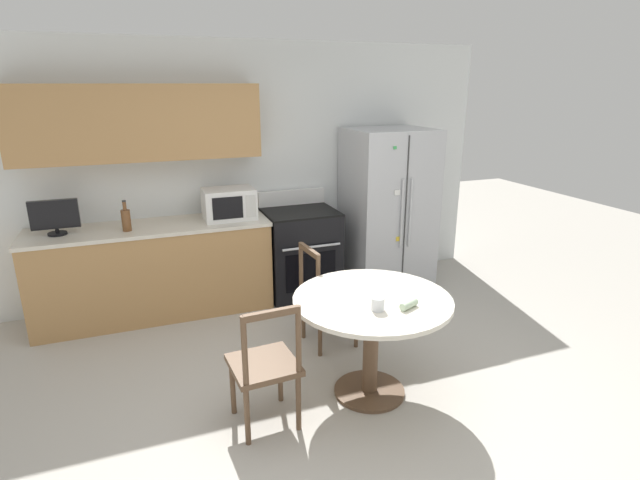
{
  "coord_description": "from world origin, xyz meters",
  "views": [
    {
      "loc": [
        -1.22,
        -2.5,
        2.19
      ],
      "look_at": [
        0.18,
        1.15,
        0.95
      ],
      "focal_mm": 28.0,
      "sensor_mm": 36.0,
      "label": 1
    }
  ],
  "objects_px": {
    "counter_bottle": "(126,219)",
    "dining_chair_far": "(326,297)",
    "oven_range": "(300,252)",
    "refrigerator": "(387,209)",
    "countertop_tv": "(55,216)",
    "microwave": "(229,204)",
    "dining_chair_left": "(265,366)",
    "candle_glass": "(378,305)"
  },
  "relations": [
    {
      "from": "oven_range",
      "to": "candle_glass",
      "type": "xyz_separation_m",
      "value": [
        -0.18,
        -2.12,
        0.33
      ]
    },
    {
      "from": "dining_chair_far",
      "to": "refrigerator",
      "type": "bearing_deg",
      "value": 128.52
    },
    {
      "from": "counter_bottle",
      "to": "dining_chair_far",
      "type": "distance_m",
      "value": 1.95
    },
    {
      "from": "candle_glass",
      "to": "countertop_tv",
      "type": "bearing_deg",
      "value": 134.37
    },
    {
      "from": "oven_range",
      "to": "counter_bottle",
      "type": "height_order",
      "value": "counter_bottle"
    },
    {
      "from": "microwave",
      "to": "dining_chair_far",
      "type": "bearing_deg",
      "value": -63.05
    },
    {
      "from": "oven_range",
      "to": "refrigerator",
      "type": "bearing_deg",
      "value": -3.72
    },
    {
      "from": "countertop_tv",
      "to": "dining_chair_far",
      "type": "distance_m",
      "value": 2.49
    },
    {
      "from": "countertop_tv",
      "to": "dining_chair_far",
      "type": "bearing_deg",
      "value": -28.37
    },
    {
      "from": "oven_range",
      "to": "countertop_tv",
      "type": "distance_m",
      "value": 2.34
    },
    {
      "from": "countertop_tv",
      "to": "counter_bottle",
      "type": "bearing_deg",
      "value": -8.73
    },
    {
      "from": "countertop_tv",
      "to": "microwave",
      "type": "bearing_deg",
      "value": -0.03
    },
    {
      "from": "dining_chair_left",
      "to": "candle_glass",
      "type": "distance_m",
      "value": 0.83
    },
    {
      "from": "candle_glass",
      "to": "microwave",
      "type": "bearing_deg",
      "value": 104.45
    },
    {
      "from": "countertop_tv",
      "to": "dining_chair_far",
      "type": "relative_size",
      "value": 0.44
    },
    {
      "from": "dining_chair_far",
      "to": "dining_chair_left",
      "type": "bearing_deg",
      "value": -46.14
    },
    {
      "from": "refrigerator",
      "to": "microwave",
      "type": "distance_m",
      "value": 1.73
    },
    {
      "from": "microwave",
      "to": "countertop_tv",
      "type": "distance_m",
      "value": 1.53
    },
    {
      "from": "microwave",
      "to": "candle_glass",
      "type": "height_order",
      "value": "microwave"
    },
    {
      "from": "microwave",
      "to": "dining_chair_left",
      "type": "relative_size",
      "value": 0.55
    },
    {
      "from": "counter_bottle",
      "to": "refrigerator",
      "type": "bearing_deg",
      "value": 0.28
    },
    {
      "from": "refrigerator",
      "to": "microwave",
      "type": "relative_size",
      "value": 3.48
    },
    {
      "from": "microwave",
      "to": "dining_chair_left",
      "type": "xyz_separation_m",
      "value": [
        -0.19,
        -2.01,
        -0.62
      ]
    },
    {
      "from": "refrigerator",
      "to": "dining_chair_left",
      "type": "xyz_separation_m",
      "value": [
        -1.91,
        -1.94,
        -0.43
      ]
    },
    {
      "from": "refrigerator",
      "to": "dining_chair_far",
      "type": "relative_size",
      "value": 1.92
    },
    {
      "from": "countertop_tv",
      "to": "counter_bottle",
      "type": "distance_m",
      "value": 0.59
    },
    {
      "from": "dining_chair_far",
      "to": "counter_bottle",
      "type": "bearing_deg",
      "value": -128.97
    },
    {
      "from": "oven_range",
      "to": "counter_bottle",
      "type": "relative_size",
      "value": 3.83
    },
    {
      "from": "countertop_tv",
      "to": "dining_chair_far",
      "type": "height_order",
      "value": "countertop_tv"
    },
    {
      "from": "countertop_tv",
      "to": "dining_chair_left",
      "type": "bearing_deg",
      "value": -56.3
    },
    {
      "from": "oven_range",
      "to": "dining_chair_left",
      "type": "relative_size",
      "value": 1.2
    },
    {
      "from": "countertop_tv",
      "to": "candle_glass",
      "type": "relative_size",
      "value": 4.43
    },
    {
      "from": "dining_chair_far",
      "to": "countertop_tv",
      "type": "bearing_deg",
      "value": -122.89
    },
    {
      "from": "refrigerator",
      "to": "microwave",
      "type": "bearing_deg",
      "value": 177.49
    },
    {
      "from": "microwave",
      "to": "countertop_tv",
      "type": "relative_size",
      "value": 1.25
    },
    {
      "from": "dining_chair_left",
      "to": "countertop_tv",
      "type": "bearing_deg",
      "value": 120.16
    },
    {
      "from": "dining_chair_left",
      "to": "counter_bottle",
      "type": "bearing_deg",
      "value": 108.08
    },
    {
      "from": "dining_chair_far",
      "to": "candle_glass",
      "type": "xyz_separation_m",
      "value": [
        -0.03,
        -0.99,
        0.37
      ]
    },
    {
      "from": "oven_range",
      "to": "microwave",
      "type": "xyz_separation_m",
      "value": [
        -0.73,
        0.01,
        0.58
      ]
    },
    {
      "from": "oven_range",
      "to": "candle_glass",
      "type": "distance_m",
      "value": 2.15
    },
    {
      "from": "oven_range",
      "to": "countertop_tv",
      "type": "relative_size",
      "value": 2.72
    },
    {
      "from": "refrigerator",
      "to": "counter_bottle",
      "type": "bearing_deg",
      "value": -179.72
    }
  ]
}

